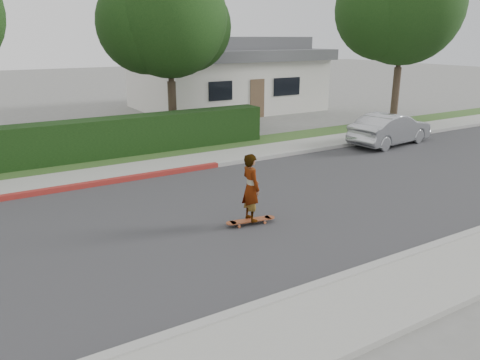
# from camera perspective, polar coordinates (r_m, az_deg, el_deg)

# --- Properties ---
(ground) EXTENTS (120.00, 120.00, 0.00)m
(ground) POSITION_cam_1_polar(r_m,az_deg,el_deg) (12.45, 2.07, -3.39)
(ground) COLOR slate
(ground) RESTS_ON ground
(road) EXTENTS (60.00, 8.00, 0.01)m
(road) POSITION_cam_1_polar(r_m,az_deg,el_deg) (12.45, 2.07, -3.37)
(road) COLOR #2D2D30
(road) RESTS_ON ground
(curb_near) EXTENTS (60.00, 0.20, 0.15)m
(curb_near) POSITION_cam_1_polar(r_m,az_deg,el_deg) (9.55, 15.83, -10.28)
(curb_near) COLOR #9E9E99
(curb_near) RESTS_ON ground
(sidewalk_near) EXTENTS (60.00, 1.60, 0.12)m
(sidewalk_near) POSITION_cam_1_polar(r_m,az_deg,el_deg) (9.05, 20.02, -12.42)
(sidewalk_near) COLOR gray
(sidewalk_near) RESTS_ON ground
(curb_far) EXTENTS (60.00, 0.20, 0.15)m
(curb_far) POSITION_cam_1_polar(r_m,az_deg,el_deg) (15.84, -6.04, 1.35)
(curb_far) COLOR #9E9E99
(curb_far) RESTS_ON ground
(curb_red_section) EXTENTS (12.00, 0.21, 0.15)m
(curb_red_section) POSITION_cam_1_polar(r_m,az_deg,el_deg) (14.56, -24.13, -1.52)
(curb_red_section) COLOR maroon
(curb_red_section) RESTS_ON ground
(sidewalk_far) EXTENTS (60.00, 1.60, 0.12)m
(sidewalk_far) POSITION_cam_1_polar(r_m,az_deg,el_deg) (16.64, -7.36, 2.02)
(sidewalk_far) COLOR gray
(sidewalk_far) RESTS_ON ground
(planting_strip) EXTENTS (60.00, 1.60, 0.10)m
(planting_strip) POSITION_cam_1_polar(r_m,az_deg,el_deg) (18.07, -9.43, 3.12)
(planting_strip) COLOR #2D4C1E
(planting_strip) RESTS_ON ground
(hedge) EXTENTS (15.00, 1.00, 1.50)m
(hedge) POSITION_cam_1_polar(r_m,az_deg,el_deg) (17.66, -19.36, 4.37)
(hedge) COLOR black
(hedge) RESTS_ON ground
(tree_center) EXTENTS (5.66, 4.84, 7.44)m
(tree_center) POSITION_cam_1_polar(r_m,az_deg,el_deg) (20.51, -8.93, 18.49)
(tree_center) COLOR #33261C
(tree_center) RESTS_ON ground
(tree_right) EXTENTS (6.32, 5.60, 8.56)m
(tree_right) POSITION_cam_1_polar(r_m,az_deg,el_deg) (25.06, 18.98, 19.19)
(tree_right) COLOR #33261C
(tree_right) RESTS_ON ground
(house) EXTENTS (10.60, 8.60, 4.30)m
(house) POSITION_cam_1_polar(r_m,az_deg,el_deg) (29.58, -1.89, 12.78)
(house) COLOR beige
(house) RESTS_ON ground
(skateboard) EXTENTS (1.27, 0.45, 0.12)m
(skateboard) POSITION_cam_1_polar(r_m,az_deg,el_deg) (11.32, 1.31, -4.96)
(skateboard) COLOR #C86137
(skateboard) RESTS_ON ground
(skateboarder) EXTENTS (0.42, 0.61, 1.64)m
(skateboarder) POSITION_cam_1_polar(r_m,az_deg,el_deg) (11.03, 1.34, -0.93)
(skateboarder) COLOR white
(skateboarder) RESTS_ON skateboard
(car_silver) EXTENTS (4.17, 1.91, 1.32)m
(car_silver) POSITION_cam_1_polar(r_m,az_deg,el_deg) (20.49, 17.86, 5.94)
(car_silver) COLOR #A8AAAF
(car_silver) RESTS_ON ground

